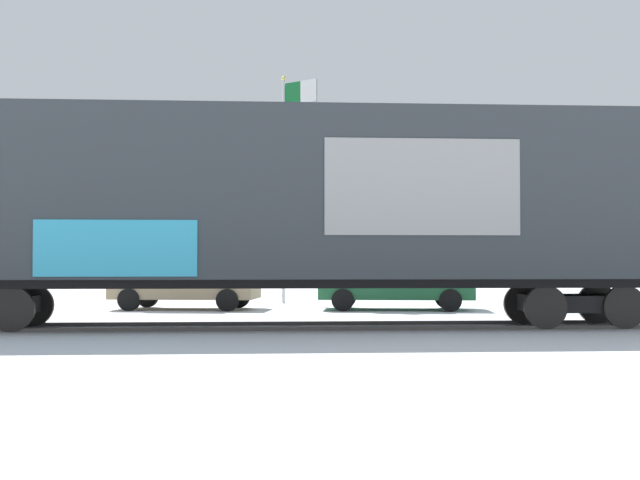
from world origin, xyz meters
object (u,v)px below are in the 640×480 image
flagpole (290,158)px  parked_car_green (394,281)px  parked_car_tan (184,280)px  freight_car (284,200)px

flagpole → parked_car_green: bearing=-47.3°
flagpole → parked_car_green: (3.17, -3.43, -4.05)m
parked_car_tan → parked_car_green: parked_car_green is taller
parked_car_tan → parked_car_green: size_ratio=0.95×
freight_car → parked_car_tan: (-3.20, 6.67, -1.89)m
freight_car → parked_car_tan: bearing=115.6°
freight_car → parked_car_green: (3.01, 6.43, -1.89)m
freight_car → parked_car_tan: 7.64m
flagpole → parked_car_tan: bearing=-133.7°
freight_car → parked_car_green: size_ratio=3.90×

